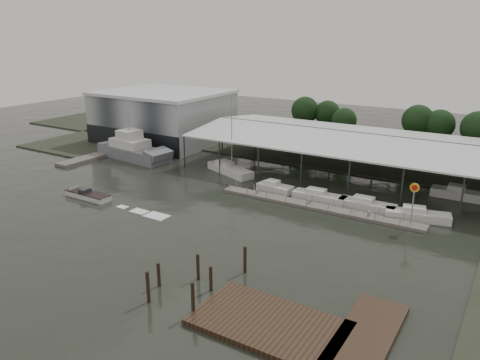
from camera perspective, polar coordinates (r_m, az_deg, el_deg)
The scene contains 18 objects.
ground at distance 61.67m, azimuth -7.45°, elevation -3.63°, with size 200.00×200.00×0.00m, color #232720.
land_strip_far at distance 96.31m, azimuth 8.46°, elevation 4.21°, with size 140.00×30.00×0.30m.
land_strip_west at distance 109.05m, azimuth -13.96°, elevation 5.46°, with size 20.00×40.00×0.30m.
storage_warehouse at distance 99.91m, azimuth -9.31°, elevation 7.69°, with size 24.50×20.50×10.50m.
covered_boat_shed at distance 76.58m, azimuth 16.14°, elevation 4.84°, with size 58.24×24.00×6.96m.
trawler_dock at distance 91.28m, azimuth -16.65°, elevation 2.99°, with size 3.00×18.00×0.50m.
floating_dock at distance 62.45m, azimuth 9.26°, elevation -3.24°, with size 28.00×2.00×1.40m.
shell_fuel_sign at distance 58.05m, azimuth 20.41°, elevation -1.88°, with size 1.10×0.18×5.55m.
boardwalk_platform at distance 38.40m, azimuth 7.60°, elevation -17.59°, with size 15.00×12.00×0.50m.
grey_trawler at distance 87.35m, azimuth -12.80°, elevation 3.56°, with size 15.97×6.63×8.84m.
white_sailboat at distance 76.56m, azimuth -1.28°, elevation 1.30°, with size 9.82×5.88×13.13m.
speedboat_underway at distance 69.18m, azimuth -18.38°, elevation -1.67°, with size 19.01×2.50×2.00m.
moored_cruiser_0 at distance 67.99m, azimuth 4.28°, elevation -0.93°, with size 5.47×2.68×1.70m.
moored_cruiser_1 at distance 65.10m, azimuth 9.59°, elevation -1.99°, with size 7.45×2.33×1.70m.
moored_cruiser_2 at distance 63.37m, azimuth 15.17°, elevation -2.94°, with size 7.40×2.20×1.70m.
moored_cruiser_3 at distance 61.87m, azimuth 20.80°, elevation -4.01°, with size 7.94×3.90×1.70m.
mooring_pilings at distance 42.91m, azimuth -5.72°, elevation -12.07°, with size 5.78×9.13×3.61m.
horizon_tree_line at distance 94.98m, azimuth 24.47°, elevation 6.10°, with size 66.96×9.48×9.56m.
Camera 1 is at (36.77, -44.20, 22.31)m, focal length 35.00 mm.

